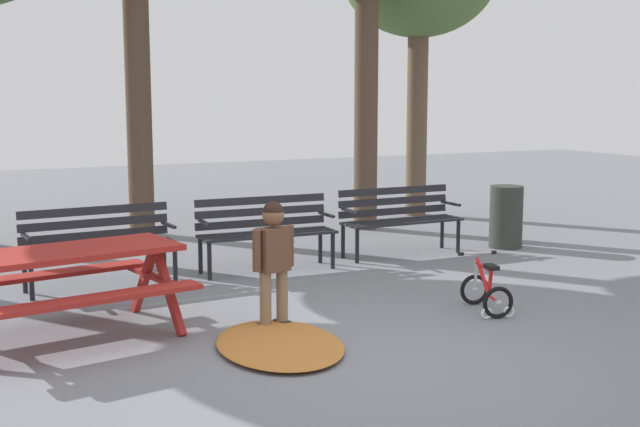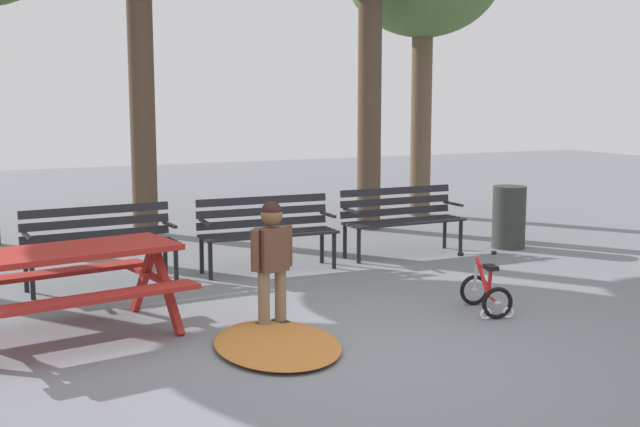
% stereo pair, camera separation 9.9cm
% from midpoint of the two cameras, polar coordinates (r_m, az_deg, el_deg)
% --- Properties ---
extents(ground, '(36.00, 36.00, 0.00)m').
position_cam_midpoint_polar(ground, '(6.60, 3.46, -9.90)').
color(ground, slate).
extents(picnic_table, '(2.01, 1.64, 0.79)m').
position_cam_midpoint_polar(picnic_table, '(7.30, -16.48, -3.65)').
color(picnic_table, maroon).
rests_on(picnic_table, ground).
extents(park_bench_far_left, '(1.63, 0.57, 0.85)m').
position_cam_midpoint_polar(park_bench_far_left, '(9.15, -14.52, -1.72)').
color(park_bench_far_left, '#232328').
rests_on(park_bench_far_left, ground).
extents(park_bench_left, '(1.61, 0.50, 0.85)m').
position_cam_midpoint_polar(park_bench_left, '(9.69, -3.39, -0.91)').
color(park_bench_left, '#232328').
rests_on(park_bench_left, ground).
extents(park_bench_right, '(1.61, 0.49, 0.85)m').
position_cam_midpoint_polar(park_bench_right, '(10.66, 5.82, -0.10)').
color(park_bench_right, '#232328').
rests_on(park_bench_right, ground).
extents(child_standing, '(0.42, 0.22, 1.13)m').
position_cam_midpoint_polar(child_standing, '(7.25, -2.92, -2.77)').
color(child_standing, '#7F664C').
rests_on(child_standing, ground).
extents(kids_bicycle, '(0.46, 0.61, 0.54)m').
position_cam_midpoint_polar(kids_bicycle, '(8.05, 11.63, -5.23)').
color(kids_bicycle, black).
rests_on(kids_bicycle, ground).
extents(leaf_pile, '(1.21, 1.58, 0.07)m').
position_cam_midpoint_polar(leaf_pile, '(6.86, -2.55, -8.88)').
color(leaf_pile, '#B26B2D').
rests_on(leaf_pile, ground).
extents(trash_bin, '(0.44, 0.44, 0.83)m').
position_cam_midpoint_polar(trash_bin, '(11.37, 13.04, -0.24)').
color(trash_bin, '#2D332D').
rests_on(trash_bin, ground).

